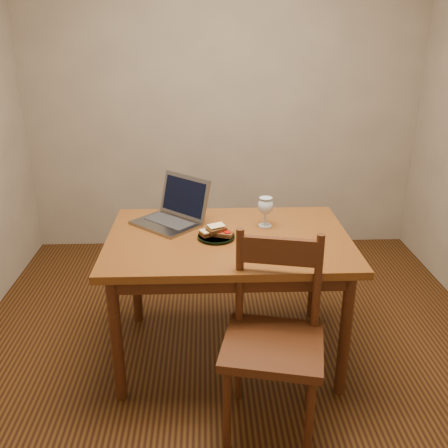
{
  "coord_description": "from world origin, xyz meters",
  "views": [
    {
      "loc": [
        -0.15,
        -2.49,
        1.79
      ],
      "look_at": [
        -0.05,
        0.01,
        0.8
      ],
      "focal_mm": 40.0,
      "sensor_mm": 36.0,
      "label": 1
    }
  ],
  "objects_px": {
    "milk_glass": "(265,212)",
    "chair": "(274,331)",
    "table": "(228,251)",
    "laptop": "(174,211)",
    "plate": "(216,237)"
  },
  "relations": [
    {
      "from": "table",
      "to": "laptop",
      "type": "bearing_deg",
      "value": 142.66
    },
    {
      "from": "chair",
      "to": "laptop",
      "type": "height_order",
      "value": "laptop"
    },
    {
      "from": "table",
      "to": "laptop",
      "type": "distance_m",
      "value": 0.41
    },
    {
      "from": "table",
      "to": "plate",
      "type": "relative_size",
      "value": 6.49
    },
    {
      "from": "table",
      "to": "chair",
      "type": "distance_m",
      "value": 0.61
    },
    {
      "from": "chair",
      "to": "plate",
      "type": "distance_m",
      "value": 0.64
    },
    {
      "from": "chair",
      "to": "laptop",
      "type": "distance_m",
      "value": 0.98
    },
    {
      "from": "plate",
      "to": "laptop",
      "type": "relative_size",
      "value": 0.42
    },
    {
      "from": "chair",
      "to": "plate",
      "type": "bearing_deg",
      "value": 126.54
    },
    {
      "from": "plate",
      "to": "milk_glass",
      "type": "xyz_separation_m",
      "value": [
        0.28,
        0.17,
        0.08
      ]
    },
    {
      "from": "milk_glass",
      "to": "chair",
      "type": "bearing_deg",
      "value": -92.68
    },
    {
      "from": "milk_glass",
      "to": "laptop",
      "type": "height_order",
      "value": "laptop"
    },
    {
      "from": "chair",
      "to": "plate",
      "type": "xyz_separation_m",
      "value": [
        -0.25,
        0.54,
        0.23
      ]
    },
    {
      "from": "table",
      "to": "laptop",
      "type": "xyz_separation_m",
      "value": [
        -0.3,
        0.23,
        0.15
      ]
    },
    {
      "from": "table",
      "to": "milk_glass",
      "type": "distance_m",
      "value": 0.31
    }
  ]
}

